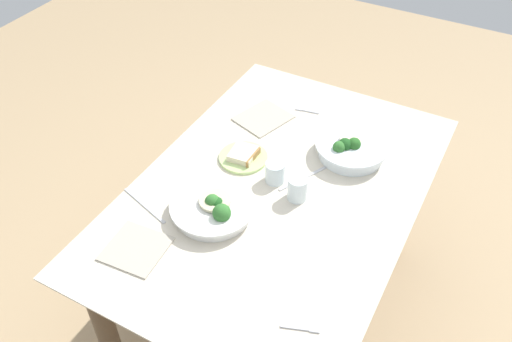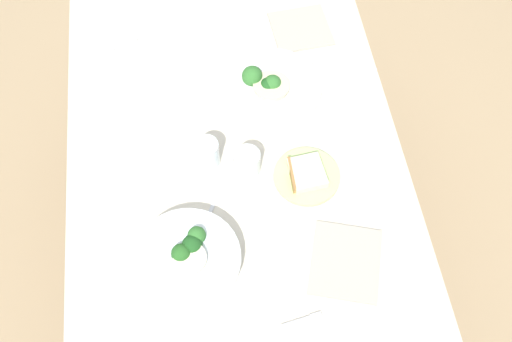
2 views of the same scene
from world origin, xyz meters
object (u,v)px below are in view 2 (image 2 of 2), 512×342
at_px(bread_side_plate, 306,175).
at_px(napkin_folded_upper, 301,29).
at_px(broccoli_bowl_far, 271,89).
at_px(water_glass_side, 207,153).
at_px(napkin_folded_lower, 346,262).
at_px(fork_by_far_bowl, 304,319).
at_px(table_knife_left, 219,190).
at_px(water_glass_center, 247,162).
at_px(broccoli_bowl_near, 187,260).
at_px(fork_by_near_bowl, 119,46).
at_px(table_knife_right, 340,65).

xyz_separation_m(bread_side_plate, napkin_folded_upper, (-0.52, 0.08, -0.01)).
height_order(broccoli_bowl_far, bread_side_plate, broccoli_bowl_far).
relative_size(water_glass_side, napkin_folded_upper, 0.48).
bearing_deg(bread_side_plate, napkin_folded_lower, 11.76).
xyz_separation_m(fork_by_far_bowl, table_knife_left, (-0.37, -0.16, -0.00)).
relative_size(bread_side_plate, water_glass_side, 2.08).
bearing_deg(bread_side_plate, water_glass_center, -107.12).
xyz_separation_m(broccoli_bowl_far, table_knife_left, (0.29, -0.18, -0.03)).
relative_size(broccoli_bowl_near, fork_by_near_bowl, 2.55).
distance_m(fork_by_far_bowl, fork_by_near_bowl, 0.99).
height_order(water_glass_side, table_knife_left, water_glass_side).
bearing_deg(table_knife_right, fork_by_near_bowl, -177.50).
bearing_deg(fork_by_near_bowl, table_knife_left, 94.56).
distance_m(broccoli_bowl_far, broccoli_bowl_near, 0.56).
distance_m(table_knife_left, napkin_folded_upper, 0.61).
xyz_separation_m(fork_by_far_bowl, fork_by_near_bowl, (-0.90, -0.40, 0.00)).
xyz_separation_m(table_knife_left, table_knife_right, (-0.37, 0.40, 0.00)).
xyz_separation_m(bread_side_plate, table_knife_left, (0.01, -0.23, -0.01)).
xyz_separation_m(broccoli_bowl_far, broccoli_bowl_near, (0.48, -0.28, 0.00)).
bearing_deg(fork_by_far_bowl, bread_side_plate, 69.58).
xyz_separation_m(water_glass_side, table_knife_right, (-0.27, 0.42, -0.04)).
distance_m(broccoli_bowl_near, bread_side_plate, 0.39).
distance_m(broccoli_bowl_near, water_glass_side, 0.30).
xyz_separation_m(fork_by_near_bowl, napkin_folded_lower, (0.78, 0.53, 0.00)).
bearing_deg(bread_side_plate, fork_by_near_bowl, -137.93).
relative_size(bread_side_plate, napkin_folded_lower, 0.90).
height_order(broccoli_bowl_near, table_knife_right, broccoli_bowl_near).
xyz_separation_m(water_glass_center, table_knife_left, (0.05, -0.08, -0.04)).
relative_size(broccoli_bowl_near, table_knife_left, 1.30).
distance_m(water_glass_side, fork_by_near_bowl, 0.50).
relative_size(water_glass_center, napkin_folded_upper, 0.43).
bearing_deg(water_glass_center, napkin_folded_lower, 34.45).
distance_m(water_glass_side, napkin_folded_lower, 0.45).
height_order(bread_side_plate, fork_by_far_bowl, bread_side_plate).
bearing_deg(broccoli_bowl_near, broccoli_bowl_far, 149.95).
height_order(broccoli_bowl_far, napkin_folded_upper, broccoli_bowl_far).
bearing_deg(table_knife_left, fork_by_near_bowl, 51.32).
relative_size(water_glass_side, fork_by_far_bowl, 0.86).
height_order(broccoli_bowl_near, water_glass_side, broccoli_bowl_near).
distance_m(water_glass_center, table_knife_right, 0.45).
bearing_deg(water_glass_center, broccoli_bowl_near, -35.99).
distance_m(broccoli_bowl_near, water_glass_center, 0.31).
height_order(water_glass_side, napkin_folded_upper, water_glass_side).
bearing_deg(broccoli_bowl_far, fork_by_far_bowl, -2.23).
bearing_deg(fork_by_near_bowl, table_knife_right, 145.32).
height_order(water_glass_center, table_knife_right, water_glass_center).
xyz_separation_m(water_glass_side, fork_by_near_bowl, (-0.44, -0.22, -0.04)).
bearing_deg(table_knife_left, water_glass_side, 39.59).
height_order(water_glass_center, table_knife_left, water_glass_center).
height_order(broccoli_bowl_far, water_glass_side, broccoli_bowl_far).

